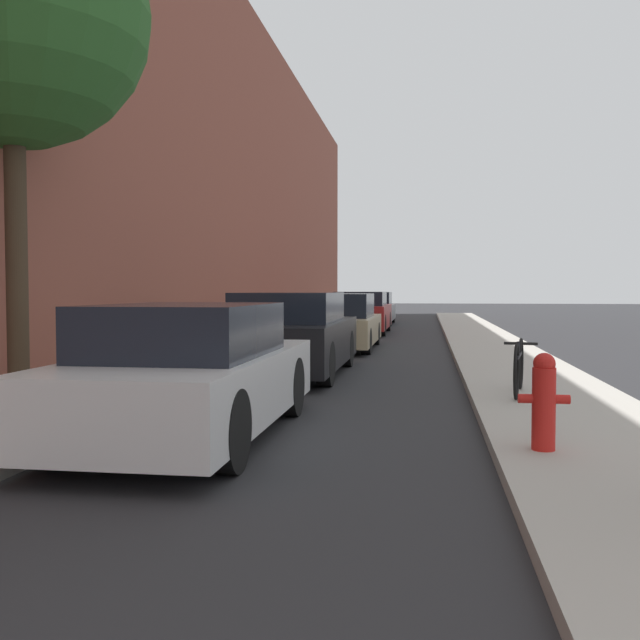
# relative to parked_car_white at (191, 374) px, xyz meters

# --- Properties ---
(ground_plane) EXTENTS (120.00, 120.00, 0.00)m
(ground_plane) POSITION_rel_parked_car_white_xyz_m (0.98, 8.77, -0.64)
(ground_plane) COLOR #28282B
(sidewalk_left) EXTENTS (2.00, 52.00, 0.12)m
(sidewalk_left) POSITION_rel_parked_car_white_xyz_m (-1.92, 8.77, -0.58)
(sidewalk_left) COLOR #ADA89E
(sidewalk_left) RESTS_ON ground
(sidewalk_right) EXTENTS (2.00, 52.00, 0.12)m
(sidewalk_right) POSITION_rel_parked_car_white_xyz_m (3.88, 8.77, -0.58)
(sidewalk_right) COLOR #ADA89E
(sidewalk_right) RESTS_ON ground
(building_facade_left) EXTENTS (0.70, 52.00, 9.95)m
(building_facade_left) POSITION_rel_parked_car_white_xyz_m (-3.27, 8.77, 4.33)
(building_facade_left) COLOR brown
(building_facade_left) RESTS_ON ground
(parked_car_white) EXTENTS (1.71, 4.19, 1.33)m
(parked_car_white) POSITION_rel_parked_car_white_xyz_m (0.00, 0.00, 0.00)
(parked_car_white) COLOR black
(parked_car_white) RESTS_ON ground
(parked_car_black) EXTENTS (1.80, 4.51, 1.42)m
(parked_car_black) POSITION_rel_parked_car_white_xyz_m (0.01, 5.22, 0.05)
(parked_car_black) COLOR black
(parked_car_black) RESTS_ON ground
(parked_car_champagne) EXTENTS (1.77, 4.53, 1.37)m
(parked_car_champagne) POSITION_rel_parked_car_white_xyz_m (0.18, 10.58, 0.00)
(parked_car_champagne) COLOR black
(parked_car_champagne) RESTS_ON ground
(parked_car_red) EXTENTS (1.80, 4.61, 1.40)m
(parked_car_red) POSITION_rel_parked_car_white_xyz_m (0.14, 16.86, 0.04)
(parked_car_red) COLOR black
(parked_car_red) RESTS_ON ground
(parked_car_grey) EXTENTS (1.84, 4.58, 1.37)m
(parked_car_grey) POSITION_rel_parked_car_white_xyz_m (-0.01, 23.20, 0.01)
(parked_car_grey) COLOR black
(parked_car_grey) RESTS_ON ground
(street_tree_near) EXTENTS (3.14, 3.14, 6.14)m
(street_tree_near) POSITION_rel_parked_car_white_xyz_m (-2.43, 0.95, 4.02)
(street_tree_near) COLOR #423323
(street_tree_near) RESTS_ON sidewalk_left
(fire_hydrant) EXTENTS (0.42, 0.19, 0.82)m
(fire_hydrant) POSITION_rel_parked_car_white_xyz_m (3.29, -0.56, -0.10)
(fire_hydrant) COLOR red
(fire_hydrant) RESTS_ON sidewalk_right
(bicycle) EXTENTS (0.47, 1.68, 0.69)m
(bicycle) POSITION_rel_parked_car_white_xyz_m (3.49, 2.70, -0.16)
(bicycle) COLOR black
(bicycle) RESTS_ON sidewalk_right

